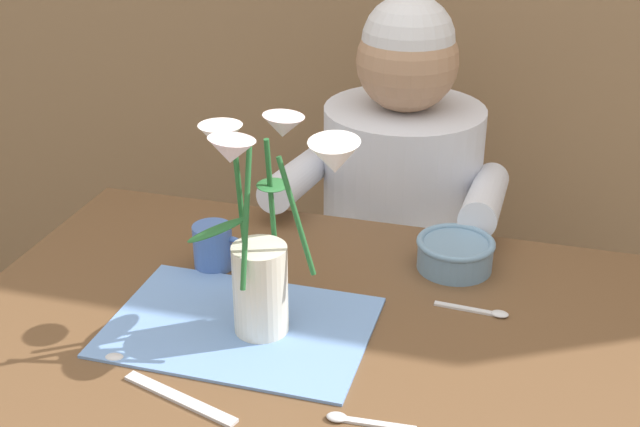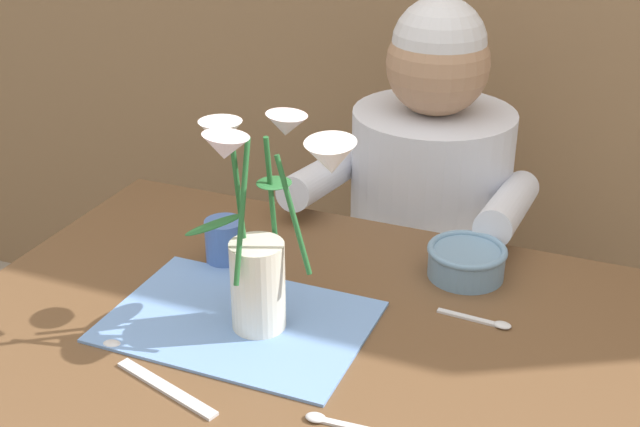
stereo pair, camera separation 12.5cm
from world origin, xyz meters
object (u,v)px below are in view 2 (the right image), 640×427
flower_vase (265,229)px  ceramic_bowl (466,260)px  seated_person (425,256)px  dinner_knife (166,388)px  coffee_cup (226,241)px

flower_vase → ceramic_bowl: (0.25, 0.27, -0.14)m
flower_vase → ceramic_bowl: bearing=47.7°
seated_person → dinner_knife: (-0.15, -0.82, 0.18)m
ceramic_bowl → dinner_knife: (-0.31, -0.47, -0.03)m
ceramic_bowl → dinner_knife: ceramic_bowl is taller
flower_vase → dinner_knife: 0.26m
flower_vase → coffee_cup: 0.26m
seated_person → ceramic_bowl: bearing=-67.8°
flower_vase → ceramic_bowl: 0.39m
coffee_cup → dinner_knife: bearing=-75.1°
seated_person → flower_vase: bearing=-99.9°
ceramic_bowl → coffee_cup: 0.42m
flower_vase → coffee_cup: (-0.16, 0.16, -0.13)m
dinner_knife → coffee_cup: (-0.09, 0.35, 0.04)m
seated_person → coffee_cup: seated_person is taller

